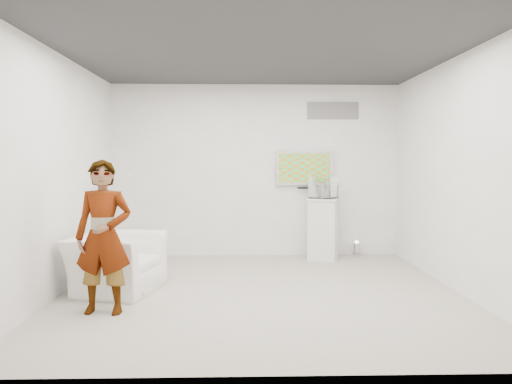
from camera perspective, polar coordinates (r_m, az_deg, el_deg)
room at (r=6.26m, az=0.55°, el=2.04°), size 5.01×5.01×3.00m
tv at (r=8.77m, az=5.54°, el=2.76°), size 1.00×0.08×0.60m
logo_decal at (r=8.93m, az=8.77°, el=9.18°), size 0.90×0.02×0.30m
person at (r=5.69m, az=-17.03°, el=-4.92°), size 0.64×0.44×1.68m
armchair at (r=6.68m, az=-15.71°, el=-7.83°), size 1.20×1.31×0.72m
pedestal at (r=8.57m, az=7.69°, el=-4.18°), size 0.64×0.64×1.04m
floor_uplight at (r=8.97m, az=11.43°, el=-6.38°), size 0.19×0.19×0.27m
vitrine at (r=8.50m, az=7.73°, el=0.53°), size 0.52×0.52×0.37m
console at (r=8.51m, az=7.72°, el=0.03°), size 0.06×0.16×0.22m
wii_remote at (r=5.70m, az=-14.28°, el=1.92°), size 0.06×0.15×0.04m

